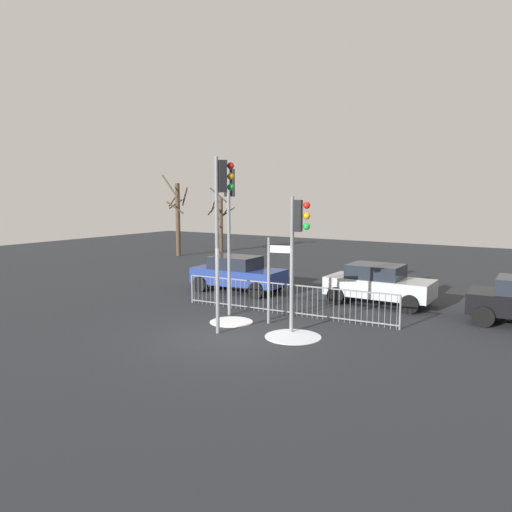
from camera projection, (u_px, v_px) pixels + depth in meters
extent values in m
plane|color=#26282D|center=(231.00, 337.00, 14.14)|extent=(60.00, 60.00, 0.00)
cylinder|color=slate|center=(229.00, 242.00, 16.43)|extent=(0.11, 0.11, 4.95)
cube|color=black|center=(229.00, 183.00, 16.35)|extent=(0.38, 0.34, 0.90)
sphere|color=red|center=(231.00, 174.00, 16.56)|extent=(0.20, 0.20, 0.20)
sphere|color=orange|center=(231.00, 183.00, 16.60)|extent=(0.20, 0.20, 0.20)
sphere|color=green|center=(231.00, 192.00, 16.63)|extent=(0.20, 0.20, 0.20)
cylinder|color=slate|center=(217.00, 247.00, 14.23)|extent=(0.11, 0.11, 5.08)
cube|color=black|center=(222.00, 176.00, 14.04)|extent=(0.39, 0.37, 0.90)
sphere|color=red|center=(231.00, 166.00, 14.08)|extent=(0.20, 0.20, 0.20)
sphere|color=orange|center=(231.00, 176.00, 14.11)|extent=(0.20, 0.20, 0.20)
sphere|color=green|center=(231.00, 187.00, 14.15)|extent=(0.20, 0.20, 0.20)
cylinder|color=slate|center=(292.00, 265.00, 14.39)|extent=(0.11, 0.11, 3.97)
cube|color=black|center=(298.00, 216.00, 14.17)|extent=(0.31, 0.37, 0.90)
sphere|color=red|center=(307.00, 205.00, 14.07)|extent=(0.20, 0.20, 0.20)
sphere|color=orange|center=(307.00, 216.00, 14.10)|extent=(0.20, 0.20, 0.20)
sphere|color=green|center=(307.00, 226.00, 14.14)|extent=(0.20, 0.20, 0.20)
cylinder|color=slate|center=(269.00, 281.00, 15.48)|extent=(0.09, 0.09, 2.71)
cube|color=white|center=(281.00, 249.00, 15.24)|extent=(0.69, 0.20, 0.22)
cube|color=slate|center=(285.00, 284.00, 16.59)|extent=(7.62, 0.55, 0.04)
cube|color=slate|center=(285.00, 311.00, 16.71)|extent=(7.62, 0.55, 0.04)
cylinder|color=slate|center=(194.00, 289.00, 18.45)|extent=(0.02, 0.02, 1.05)
cylinder|color=slate|center=(198.00, 290.00, 18.37)|extent=(0.02, 0.02, 1.05)
cylinder|color=slate|center=(202.00, 290.00, 18.28)|extent=(0.02, 0.02, 1.05)
cylinder|color=slate|center=(206.00, 291.00, 18.19)|extent=(0.02, 0.02, 1.05)
cylinder|color=slate|center=(210.00, 291.00, 18.10)|extent=(0.02, 0.02, 1.05)
cylinder|color=slate|center=(215.00, 292.00, 18.02)|extent=(0.02, 0.02, 1.05)
cylinder|color=slate|center=(219.00, 292.00, 17.93)|extent=(0.02, 0.02, 1.05)
cylinder|color=slate|center=(223.00, 293.00, 17.84)|extent=(0.02, 0.02, 1.05)
cylinder|color=slate|center=(227.00, 293.00, 17.75)|extent=(0.02, 0.02, 1.05)
cylinder|color=slate|center=(232.00, 294.00, 17.67)|extent=(0.02, 0.02, 1.05)
cylinder|color=slate|center=(236.00, 294.00, 17.58)|extent=(0.02, 0.02, 1.05)
cylinder|color=slate|center=(240.00, 295.00, 17.49)|extent=(0.02, 0.02, 1.05)
cylinder|color=slate|center=(245.00, 295.00, 17.40)|extent=(0.02, 0.02, 1.05)
cylinder|color=slate|center=(249.00, 296.00, 17.32)|extent=(0.02, 0.02, 1.05)
cylinder|color=slate|center=(254.00, 296.00, 17.23)|extent=(0.02, 0.02, 1.05)
cylinder|color=slate|center=(259.00, 297.00, 17.14)|extent=(0.02, 0.02, 1.05)
cylinder|color=slate|center=(263.00, 297.00, 17.05)|extent=(0.02, 0.02, 1.05)
cylinder|color=slate|center=(268.00, 298.00, 16.97)|extent=(0.02, 0.02, 1.05)
cylinder|color=slate|center=(273.00, 298.00, 16.88)|extent=(0.02, 0.02, 1.05)
cylinder|color=slate|center=(277.00, 299.00, 16.79)|extent=(0.02, 0.02, 1.05)
cylinder|color=slate|center=(282.00, 299.00, 16.70)|extent=(0.02, 0.02, 1.05)
cylinder|color=slate|center=(287.00, 300.00, 16.62)|extent=(0.02, 0.02, 1.05)
cylinder|color=slate|center=(292.00, 300.00, 16.53)|extent=(0.02, 0.02, 1.05)
cylinder|color=slate|center=(297.00, 301.00, 16.44)|extent=(0.02, 0.02, 1.05)
cylinder|color=slate|center=(302.00, 302.00, 16.35)|extent=(0.02, 0.02, 1.05)
cylinder|color=slate|center=(307.00, 302.00, 16.27)|extent=(0.02, 0.02, 1.05)
cylinder|color=slate|center=(312.00, 303.00, 16.18)|extent=(0.02, 0.02, 1.05)
cylinder|color=slate|center=(318.00, 303.00, 16.09)|extent=(0.02, 0.02, 1.05)
cylinder|color=slate|center=(323.00, 304.00, 16.00)|extent=(0.02, 0.02, 1.05)
cylinder|color=slate|center=(328.00, 305.00, 15.92)|extent=(0.02, 0.02, 1.05)
cylinder|color=slate|center=(334.00, 305.00, 15.83)|extent=(0.02, 0.02, 1.05)
cylinder|color=slate|center=(339.00, 306.00, 15.74)|extent=(0.02, 0.02, 1.05)
cylinder|color=slate|center=(345.00, 306.00, 15.65)|extent=(0.02, 0.02, 1.05)
cylinder|color=slate|center=(350.00, 307.00, 15.57)|extent=(0.02, 0.02, 1.05)
cylinder|color=slate|center=(356.00, 308.00, 15.48)|extent=(0.02, 0.02, 1.05)
cylinder|color=slate|center=(361.00, 308.00, 15.39)|extent=(0.02, 0.02, 1.05)
cylinder|color=slate|center=(367.00, 309.00, 15.30)|extent=(0.02, 0.02, 1.05)
cylinder|color=slate|center=(373.00, 310.00, 15.22)|extent=(0.02, 0.02, 1.05)
cylinder|color=slate|center=(379.00, 310.00, 15.13)|extent=(0.02, 0.02, 1.05)
cylinder|color=slate|center=(385.00, 311.00, 15.04)|extent=(0.02, 0.02, 1.05)
cylinder|color=slate|center=(391.00, 312.00, 14.95)|extent=(0.02, 0.02, 1.05)
cylinder|color=slate|center=(397.00, 312.00, 14.87)|extent=(0.02, 0.02, 1.05)
cylinder|color=slate|center=(192.00, 289.00, 18.50)|extent=(0.06, 0.06, 1.05)
cylinder|color=slate|center=(400.00, 313.00, 14.82)|extent=(0.06, 0.06, 1.05)
cube|color=navy|center=(239.00, 276.00, 20.70)|extent=(3.88, 1.88, 0.65)
cube|color=#1E232D|center=(235.00, 263.00, 20.71)|extent=(1.97, 1.59, 0.55)
cylinder|color=black|center=(277.00, 284.00, 20.80)|extent=(0.65, 0.25, 0.64)
cylinder|color=black|center=(256.00, 290.00, 19.34)|extent=(0.65, 0.25, 0.64)
cylinder|color=black|center=(223.00, 278.00, 22.14)|extent=(0.65, 0.25, 0.64)
cylinder|color=black|center=(200.00, 284.00, 20.68)|extent=(0.65, 0.25, 0.64)
cube|color=#B2B5BA|center=(379.00, 287.00, 18.29)|extent=(3.82, 1.74, 0.65)
cube|color=#1E232D|center=(376.00, 272.00, 18.30)|extent=(1.91, 1.52, 0.55)
cylinder|color=black|center=(422.00, 296.00, 18.33)|extent=(0.64, 0.23, 0.64)
cylinder|color=black|center=(410.00, 304.00, 16.90)|extent=(0.64, 0.23, 0.64)
cylinder|color=black|center=(353.00, 288.00, 19.76)|extent=(0.64, 0.23, 0.64)
cylinder|color=black|center=(336.00, 296.00, 18.34)|extent=(0.64, 0.23, 0.64)
cylinder|color=black|center=(489.00, 306.00, 16.66)|extent=(0.65, 0.25, 0.64)
cylinder|color=black|center=(484.00, 317.00, 15.20)|extent=(0.65, 0.25, 0.64)
cylinder|color=#473828|center=(221.00, 225.00, 34.99)|extent=(0.26, 0.26, 3.82)
cylinder|color=#473828|center=(225.00, 214.00, 35.56)|extent=(1.48, 0.36, 1.01)
cylinder|color=#473828|center=(224.00, 214.00, 35.26)|extent=(0.87, 0.19, 0.96)
cylinder|color=#473828|center=(214.00, 203.00, 34.95)|extent=(0.37, 1.06, 1.30)
cylinder|color=#473828|center=(215.00, 206.00, 35.28)|extent=(0.35, 1.33, 1.22)
cylinder|color=#473828|center=(220.00, 196.00, 34.09)|extent=(1.24, 0.77, 1.18)
cylinder|color=#473828|center=(178.00, 220.00, 32.52)|extent=(0.29, 0.29, 4.74)
cylinder|color=#473828|center=(175.00, 208.00, 31.89)|extent=(1.09, 0.55, 0.81)
cylinder|color=#473828|center=(174.00, 200.00, 32.62)|extent=(0.22, 0.86, 0.90)
cylinder|color=#473828|center=(176.00, 204.00, 32.80)|extent=(0.60, 0.86, 0.67)
cylinder|color=#473828|center=(185.00, 197.00, 32.56)|extent=(0.97, 0.63, 1.22)
cylinder|color=#473828|center=(170.00, 186.00, 31.74)|extent=(1.40, 0.22, 1.47)
cylinder|color=white|center=(231.00, 322.00, 15.80)|extent=(1.37, 1.37, 0.01)
cylinder|color=silver|center=(293.00, 337.00, 14.14)|extent=(1.61, 1.61, 0.01)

